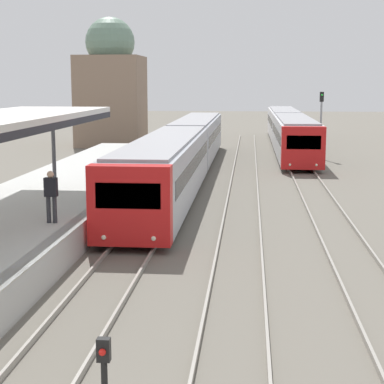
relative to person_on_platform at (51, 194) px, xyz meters
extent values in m
cube|color=black|center=(0.10, -1.10, 2.10)|extent=(0.08, 18.72, 0.24)
cylinder|color=#47474C|center=(-1.86, 6.39, 0.64)|extent=(0.16, 0.16, 3.17)
cylinder|color=#2D2D33|center=(-0.10, 0.00, -0.52)|extent=(0.14, 0.14, 0.85)
cylinder|color=#2D2D33|center=(0.10, 0.00, -0.52)|extent=(0.14, 0.14, 0.85)
cube|color=black|center=(0.00, 0.00, 0.21)|extent=(0.40, 0.22, 0.60)
sphere|color=tan|center=(0.00, 0.00, 0.61)|extent=(0.22, 0.22, 0.22)
cube|color=red|center=(2.44, 0.41, -0.41)|extent=(2.67, 0.70, 2.58)
cube|color=black|center=(2.44, 0.08, -0.05)|extent=(2.08, 0.04, 0.83)
sphere|color=#EFEACC|center=(1.64, 0.07, -1.40)|extent=(0.16, 0.16, 0.16)
sphere|color=#EFEACC|center=(3.24, 0.07, -1.40)|extent=(0.16, 0.16, 0.16)
cube|color=#A8ADB7|center=(2.44, 9.23, -0.41)|extent=(2.67, 16.93, 2.58)
cube|color=gray|center=(2.44, 9.23, 0.94)|extent=(2.35, 16.59, 0.12)
cube|color=black|center=(2.44, 9.23, -0.13)|extent=(2.69, 15.58, 0.67)
cylinder|color=black|center=(1.31, 3.73, -1.62)|extent=(0.12, 0.70, 0.70)
cylinder|color=black|center=(3.58, 3.73, -1.62)|extent=(0.12, 0.70, 0.70)
cylinder|color=black|center=(1.31, 14.73, -1.62)|extent=(0.12, 0.70, 0.70)
cylinder|color=black|center=(3.58, 14.73, -1.62)|extent=(0.12, 0.70, 0.70)
cube|color=#A8ADB7|center=(2.44, 26.51, -0.41)|extent=(2.67, 16.93, 2.58)
cube|color=gray|center=(2.44, 26.51, 0.94)|extent=(2.35, 16.59, 0.12)
cube|color=black|center=(2.44, 26.51, -0.13)|extent=(2.69, 15.58, 0.67)
cylinder|color=black|center=(1.31, 21.01, -1.62)|extent=(0.12, 0.70, 0.70)
cylinder|color=black|center=(3.58, 21.01, -1.62)|extent=(0.12, 0.70, 0.70)
cylinder|color=black|center=(1.31, 32.02, -1.62)|extent=(0.12, 0.70, 0.70)
cylinder|color=black|center=(3.58, 32.02, -1.62)|extent=(0.12, 0.70, 0.70)
cube|color=red|center=(9.44, 19.56, -0.42)|extent=(2.62, 0.70, 2.58)
cube|color=black|center=(9.44, 19.23, -0.06)|extent=(2.04, 0.04, 0.82)
sphere|color=#EFEACC|center=(8.66, 19.22, -1.40)|extent=(0.16, 0.16, 0.16)
sphere|color=#EFEACC|center=(10.23, 19.22, -1.40)|extent=(0.16, 0.16, 0.16)
cube|color=silver|center=(9.44, 27.61, -0.42)|extent=(2.62, 15.39, 2.58)
cube|color=gray|center=(9.44, 27.61, 0.93)|extent=(2.30, 15.08, 0.12)
cube|color=black|center=(9.44, 27.61, -0.13)|extent=(2.64, 14.16, 0.67)
cylinder|color=black|center=(8.33, 22.61, -1.62)|extent=(0.12, 0.70, 0.70)
cylinder|color=black|center=(10.55, 22.61, -1.62)|extent=(0.12, 0.70, 0.70)
cylinder|color=black|center=(8.33, 32.61, -1.62)|extent=(0.12, 0.70, 0.70)
cylinder|color=black|center=(10.55, 32.61, -1.62)|extent=(0.12, 0.70, 0.70)
cube|color=silver|center=(9.44, 43.35, -0.42)|extent=(2.62, 15.39, 2.58)
cube|color=gray|center=(9.44, 43.35, 0.93)|extent=(2.30, 15.08, 0.12)
cube|color=black|center=(9.44, 43.35, -0.13)|extent=(2.64, 14.16, 0.67)
cylinder|color=black|center=(8.33, 38.35, -1.62)|extent=(0.12, 0.70, 0.70)
cylinder|color=black|center=(10.55, 38.35, -1.62)|extent=(0.12, 0.70, 0.70)
cylinder|color=black|center=(8.33, 48.35, -1.62)|extent=(0.12, 0.70, 0.70)
cylinder|color=black|center=(10.55, 48.35, -1.62)|extent=(0.12, 0.70, 0.70)
cube|color=black|center=(4.11, -10.60, -0.47)|extent=(0.20, 0.14, 0.36)
sphere|color=red|center=(4.11, -10.69, -0.47)|extent=(0.11, 0.11, 0.11)
cylinder|color=gray|center=(11.30, 27.46, 0.43)|extent=(0.14, 0.14, 4.81)
cube|color=black|center=(11.30, 27.46, 2.48)|extent=(0.28, 0.20, 0.70)
sphere|color=green|center=(11.30, 27.34, 2.62)|extent=(0.14, 0.14, 0.14)
cube|color=#89705B|center=(-5.84, 35.99, 1.89)|extent=(5.49, 5.49, 7.73)
sphere|color=slate|center=(-5.84, 35.99, 6.91)|extent=(4.23, 4.23, 4.23)
camera|label=1|loc=(6.23, -19.44, 3.43)|focal=60.00mm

